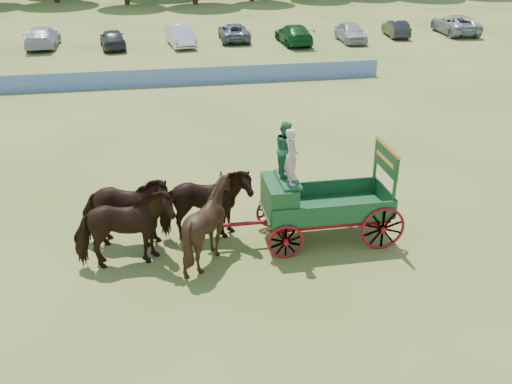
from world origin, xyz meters
name	(u,v)px	position (x,y,z in m)	size (l,w,h in m)	color
ground	(226,230)	(0.00, 0.00, 0.00)	(160.00, 160.00, 0.00)	#999145
horse_lead_left	(124,230)	(-3.09, -1.58, 1.20)	(1.29, 2.84, 2.40)	black
horse_lead_right	(125,212)	(-3.09, -0.48, 1.20)	(1.29, 2.84, 2.40)	black
horse_wheel_left	(209,222)	(-0.69, -1.58, 1.20)	(1.94, 2.18, 2.40)	black
horse_wheel_right	(205,205)	(-0.69, -0.48, 1.20)	(1.29, 2.84, 2.40)	black
farm_dray	(303,190)	(2.25, -1.00, 1.71)	(6.00, 2.00, 3.84)	maroon
sponsor_banner	(170,77)	(-1.00, 18.00, 0.53)	(26.00, 0.08, 1.05)	#1F4BA8
parked_cars	(194,35)	(1.44, 30.19, 0.75)	(52.46, 7.53, 1.61)	silver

